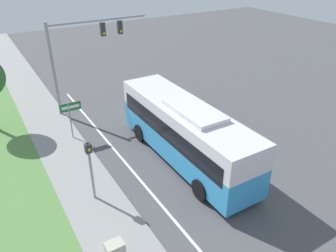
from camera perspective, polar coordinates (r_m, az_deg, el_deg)
The scene contains 9 objects.
ground_plane at distance 17.55m, azimuth 8.58°, elevation -8.70°, with size 80.00×80.00×0.00m, color #4C4C4F.
sidewalk at distance 15.15m, azimuth -10.75°, elevation -15.89°, with size 2.80×80.00×0.12m.
grass_verge at distance 14.83m, azimuth -22.97°, elevation -19.52°, with size 3.60×80.00×0.10m.
lane_divider_near at distance 15.93m, azimuth -1.82°, elevation -12.87°, with size 0.14×30.00×0.01m.
bus at distance 17.66m, azimuth 2.96°, elevation -0.68°, with size 2.64×10.14×3.52m.
signal_gantry at distance 23.53m, azimuth -14.67°, elevation 13.32°, with size 7.04×0.41×6.48m.
pedestrian_signal at distance 15.11m, azimuth -13.40°, elevation -6.26°, with size 0.28×0.34×3.10m.
street_sign at distance 20.56m, azimuth -16.62°, elevation 2.16°, with size 1.27×0.08×2.50m.
utility_cabinet at distance 13.23m, azimuth -9.18°, elevation -20.89°, with size 0.68×0.51×0.92m.
Camera 1 is at (-9.33, -10.43, 10.59)m, focal length 35.00 mm.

